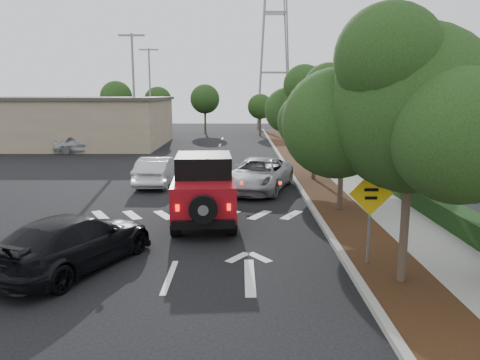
{
  "coord_description": "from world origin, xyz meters",
  "views": [
    {
      "loc": [
        1.75,
        -11.02,
        4.52
      ],
      "look_at": [
        1.76,
        3.0,
        1.91
      ],
      "focal_mm": 35.0,
      "sensor_mm": 36.0,
      "label": 1
    }
  ],
  "objects_px": {
    "red_jeep": "(204,188)",
    "silver_suv_ahead": "(258,175)",
    "black_suv_oncoming": "(74,242)",
    "speed_hump_sign": "(370,205)"
  },
  "relations": [
    {
      "from": "silver_suv_ahead",
      "to": "red_jeep",
      "type": "bearing_deg",
      "value": -94.36
    },
    {
      "from": "silver_suv_ahead",
      "to": "speed_hump_sign",
      "type": "xyz_separation_m",
      "value": [
        2.48,
        -9.96,
        0.94
      ]
    },
    {
      "from": "red_jeep",
      "to": "speed_hump_sign",
      "type": "distance_m",
      "value": 6.48
    },
    {
      "from": "black_suv_oncoming",
      "to": "speed_hump_sign",
      "type": "relative_size",
      "value": 2.02
    },
    {
      "from": "red_jeep",
      "to": "black_suv_oncoming",
      "type": "bearing_deg",
      "value": -127.62
    },
    {
      "from": "red_jeep",
      "to": "black_suv_oncoming",
      "type": "relative_size",
      "value": 0.97
    },
    {
      "from": "red_jeep",
      "to": "silver_suv_ahead",
      "type": "bearing_deg",
      "value": 64.76
    },
    {
      "from": "speed_hump_sign",
      "to": "silver_suv_ahead",
      "type": "bearing_deg",
      "value": 103.06
    },
    {
      "from": "silver_suv_ahead",
      "to": "speed_hump_sign",
      "type": "height_order",
      "value": "speed_hump_sign"
    },
    {
      "from": "black_suv_oncoming",
      "to": "speed_hump_sign",
      "type": "xyz_separation_m",
      "value": [
        7.66,
        0.01,
        0.97
      ]
    }
  ]
}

